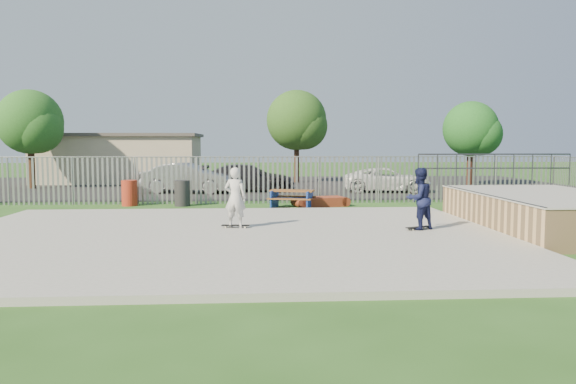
{
  "coord_description": "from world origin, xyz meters",
  "views": [
    {
      "loc": [
        0.78,
        -14.93,
        2.58
      ],
      "look_at": [
        1.83,
        2.0,
        1.1
      ],
      "focal_mm": 35.0,
      "sensor_mm": 36.0,
      "label": 1
    }
  ],
  "objects": [
    {
      "name": "car_white",
      "position": [
        7.8,
        14.12,
        0.65
      ],
      "size": [
        4.76,
        2.62,
        1.26
      ],
      "primitive_type": "imported",
      "rotation": [
        0.0,
        0.0,
        1.45
      ],
      "color": "white",
      "rests_on": "parking_lot"
    },
    {
      "name": "car_silver",
      "position": [
        -2.58,
        14.15,
        0.79
      ],
      "size": [
        4.89,
        2.44,
        1.54
      ],
      "primitive_type": "imported",
      "rotation": [
        0.0,
        0.0,
        1.39
      ],
      "color": "#A7A8AC",
      "rests_on": "parking_lot"
    },
    {
      "name": "skateboard_a",
      "position": [
        5.43,
        0.49,
        0.19
      ],
      "size": [
        0.81,
        0.53,
        0.08
      ],
      "rotation": [
        0.0,
        0.0,
        0.45
      ],
      "color": "black",
      "rests_on": "concrete_slab"
    },
    {
      "name": "skater_navy",
      "position": [
        5.43,
        0.49,
        1.02
      ],
      "size": [
        1.05,
        0.97,
        1.75
      ],
      "primitive_type": "imported",
      "rotation": [
        0.0,
        0.0,
        3.59
      ],
      "color": "#13183D",
      "rests_on": "concrete_slab"
    },
    {
      "name": "skateboard_b",
      "position": [
        0.26,
        1.16,
        0.19
      ],
      "size": [
        0.82,
        0.28,
        0.08
      ],
      "rotation": [
        0.0,
        0.0,
        -0.1
      ],
      "color": "black",
      "rests_on": "concrete_slab"
    },
    {
      "name": "trash_bin_red",
      "position": [
        -4.33,
        8.45,
        0.53
      ],
      "size": [
        0.63,
        0.63,
        1.06
      ],
      "primitive_type": "cylinder",
      "color": "maroon",
      "rests_on": "ground"
    },
    {
      "name": "tree_left",
      "position": [
        -11.74,
        17.61,
        3.75
      ],
      "size": [
        3.62,
        3.62,
        5.58
      ],
      "color": "#3F2819",
      "rests_on": "ground"
    },
    {
      "name": "building",
      "position": [
        -8.0,
        23.0,
        1.61
      ],
      "size": [
        10.4,
        6.4,
        3.2
      ],
      "color": "#BFB193",
      "rests_on": "ground"
    },
    {
      "name": "concrete_slab",
      "position": [
        0.0,
        0.0,
        0.07
      ],
      "size": [
        15.0,
        12.0,
        0.15
      ],
      "primitive_type": "cube",
      "color": "gray",
      "rests_on": "ground"
    },
    {
      "name": "picnic_table",
      "position": [
        2.31,
        7.19,
        0.37
      ],
      "size": [
        2.03,
        1.81,
        0.73
      ],
      "rotation": [
        0.0,
        0.0,
        -0.26
      ],
      "color": "brown",
      "rests_on": "ground"
    },
    {
      "name": "car_dark",
      "position": [
        0.51,
        14.91,
        0.73
      ],
      "size": [
        4.93,
        2.03,
        1.43
      ],
      "primitive_type": "imported",
      "rotation": [
        0.0,
        0.0,
        1.56
      ],
      "color": "black",
      "rests_on": "parking_lot"
    },
    {
      "name": "ground",
      "position": [
        0.0,
        0.0,
        0.0
      ],
      "size": [
        120.0,
        120.0,
        0.0
      ],
      "primitive_type": "plane",
      "color": "#264E1A",
      "rests_on": "ground"
    },
    {
      "name": "skater_white",
      "position": [
        0.26,
        1.16,
        1.02
      ],
      "size": [
        0.73,
        0.58,
        1.75
      ],
      "primitive_type": "imported",
      "rotation": [
        0.0,
        0.0,
        2.87
      ],
      "color": "silver",
      "rests_on": "concrete_slab"
    },
    {
      "name": "funbox",
      "position": [
        3.52,
        7.75,
        0.19
      ],
      "size": [
        2.08,
        1.42,
        0.38
      ],
      "rotation": [
        0.0,
        0.0,
        0.27
      ],
      "color": "maroon",
      "rests_on": "ground"
    },
    {
      "name": "quarter_pipe",
      "position": [
        9.5,
        1.04,
        0.56
      ],
      "size": [
        5.5,
        7.05,
        2.19
      ],
      "color": "tan",
      "rests_on": "ground"
    },
    {
      "name": "parking_lot",
      "position": [
        0.0,
        19.0,
        0.01
      ],
      "size": [
        40.0,
        18.0,
        0.02
      ],
      "primitive_type": "cube",
      "color": "black",
      "rests_on": "ground"
    },
    {
      "name": "trash_bin_grey",
      "position": [
        -2.14,
        8.23,
        0.53
      ],
      "size": [
        0.63,
        0.63,
        1.06
      ],
      "primitive_type": "cylinder",
      "color": "#242426",
      "rests_on": "ground"
    },
    {
      "name": "fence",
      "position": [
        1.0,
        4.59,
        1.0
      ],
      "size": [
        26.04,
        16.02,
        2.0
      ],
      "color": "gray",
      "rests_on": "ground"
    },
    {
      "name": "tree_right",
      "position": [
        13.9,
        18.36,
        3.42
      ],
      "size": [
        3.3,
        3.3,
        5.1
      ],
      "color": "#3E2218",
      "rests_on": "ground"
    },
    {
      "name": "tree_mid",
      "position": [
        3.6,
        21.59,
        4.05
      ],
      "size": [
        3.89,
        3.89,
        6.01
      ],
      "color": "#402719",
      "rests_on": "ground"
    }
  ]
}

